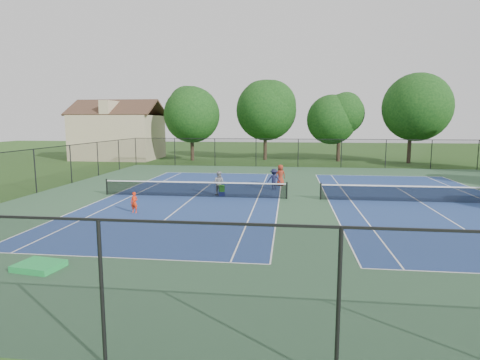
# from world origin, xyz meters

# --- Properties ---
(ground) EXTENTS (140.00, 140.00, 0.00)m
(ground) POSITION_xyz_m (0.00, 0.00, 0.00)
(ground) COLOR #234716
(ground) RESTS_ON ground
(court_pad) EXTENTS (36.00, 36.00, 0.01)m
(court_pad) POSITION_xyz_m (0.00, 0.00, 0.00)
(court_pad) COLOR #305638
(court_pad) RESTS_ON ground
(tennis_court_left) EXTENTS (12.00, 23.83, 1.07)m
(tennis_court_left) POSITION_xyz_m (-7.00, 0.00, 0.10)
(tennis_court_left) COLOR navy
(tennis_court_left) RESTS_ON ground
(tennis_court_right) EXTENTS (12.00, 23.83, 1.07)m
(tennis_court_right) POSITION_xyz_m (7.00, 0.00, 0.10)
(tennis_court_right) COLOR navy
(tennis_court_right) RESTS_ON ground
(perimeter_fence) EXTENTS (36.08, 36.08, 3.02)m
(perimeter_fence) POSITION_xyz_m (0.00, 0.00, 1.60)
(perimeter_fence) COLOR black
(perimeter_fence) RESTS_ON ground
(tree_back_a) EXTENTS (6.80, 6.80, 9.15)m
(tree_back_a) POSITION_xyz_m (-13.00, 24.00, 6.04)
(tree_back_a) COLOR #2D2116
(tree_back_a) RESTS_ON ground
(tree_back_b) EXTENTS (7.60, 7.60, 10.03)m
(tree_back_b) POSITION_xyz_m (-4.00, 26.00, 6.60)
(tree_back_b) COLOR #2D2116
(tree_back_b) RESTS_ON ground
(tree_back_c) EXTENTS (6.00, 6.00, 8.40)m
(tree_back_c) POSITION_xyz_m (5.00, 25.00, 5.48)
(tree_back_c) COLOR #2D2116
(tree_back_c) RESTS_ON ground
(tree_back_d) EXTENTS (7.80, 7.80, 10.37)m
(tree_back_d) POSITION_xyz_m (13.00, 24.00, 6.82)
(tree_back_d) COLOR #2D2116
(tree_back_d) RESTS_ON ground
(clapboard_house) EXTENTS (10.80, 8.10, 7.65)m
(clapboard_house) POSITION_xyz_m (-23.00, 25.00, 3.09)
(clapboard_house) COLOR tan
(clapboard_house) RESTS_ON ground
(child_player) EXTENTS (0.45, 0.34, 1.12)m
(child_player) POSITION_xyz_m (-9.10, -4.90, 0.56)
(child_player) COLOR red
(child_player) RESTS_ON ground
(instructor) EXTENTS (0.87, 0.73, 1.60)m
(instructor) POSITION_xyz_m (-5.56, 0.90, 0.80)
(instructor) COLOR gray
(instructor) RESTS_ON ground
(bystander_b) EXTENTS (1.00, 0.61, 1.49)m
(bystander_b) POSITION_xyz_m (-1.99, 3.45, 0.75)
(bystander_b) COLOR #171833
(bystander_b) RESTS_ON ground
(bystander_c) EXTENTS (0.92, 0.75, 1.61)m
(bystander_c) POSITION_xyz_m (-1.57, 5.23, 0.81)
(bystander_c) COLOR maroon
(bystander_c) RESTS_ON ground
(ball_crate) EXTENTS (0.45, 0.39, 0.29)m
(ball_crate) POSITION_xyz_m (-5.28, 0.49, 0.14)
(ball_crate) COLOR navy
(ball_crate) RESTS_ON ground
(ball_hopper) EXTENTS (0.42, 0.38, 0.43)m
(ball_hopper) POSITION_xyz_m (-5.28, 0.49, 0.50)
(ball_hopper) COLOR green
(ball_hopper) RESTS_ON ball_crate
(green_tarp) EXTENTS (1.55, 1.30, 0.20)m
(green_tarp) POSITION_xyz_m (-9.08, -13.22, 0.11)
(green_tarp) COLOR green
(green_tarp) RESTS_ON ground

